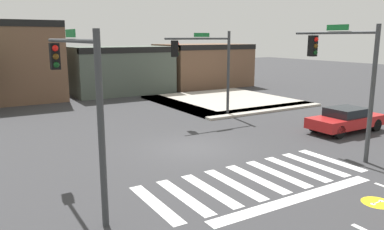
% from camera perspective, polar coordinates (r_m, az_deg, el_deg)
% --- Properties ---
extents(ground_plane, '(120.00, 120.00, 0.00)m').
position_cam_1_polar(ground_plane, '(17.52, 0.02, -5.04)').
color(ground_plane, '#353538').
extents(crosswalk_near, '(8.57, 3.19, 0.01)m').
position_cam_1_polar(crosswalk_near, '(14.08, 9.70, -9.46)').
color(crosswalk_near, silver).
rests_on(crosswalk_near, ground_plane).
extents(bike_detector_marking, '(0.94, 0.94, 0.01)m').
position_cam_1_polar(bike_detector_marking, '(13.32, 26.21, -11.81)').
color(bike_detector_marking, yellow).
rests_on(bike_detector_marking, ground_plane).
extents(curb_corner_northeast, '(10.00, 10.60, 0.15)m').
position_cam_1_polar(curb_corner_northeast, '(29.75, 4.59, 2.02)').
color(curb_corner_northeast, '#B2AA9E').
rests_on(curb_corner_northeast, ground_plane).
extents(storefront_row, '(27.37, 6.85, 6.32)m').
position_cam_1_polar(storefront_row, '(35.34, -13.17, 7.42)').
color(storefront_row, brown).
rests_on(storefront_row, ground_plane).
extents(traffic_signal_southwest, '(0.32, 5.83, 5.28)m').
position_cam_1_polar(traffic_signal_southwest, '(12.08, -17.23, 4.99)').
color(traffic_signal_southwest, '#383A3D').
rests_on(traffic_signal_southwest, ground_plane).
extents(traffic_signal_southeast, '(0.32, 4.26, 5.57)m').
position_cam_1_polar(traffic_signal_southeast, '(17.30, 21.93, 6.95)').
color(traffic_signal_southeast, '#383A3D').
rests_on(traffic_signal_southeast, ground_plane).
extents(traffic_signal_northeast, '(4.64, 0.32, 5.43)m').
position_cam_1_polar(traffic_signal_northeast, '(23.44, 2.06, 8.45)').
color(traffic_signal_northeast, '#383A3D').
rests_on(traffic_signal_northeast, ground_plane).
extents(car_red, '(4.50, 1.81, 1.33)m').
position_cam_1_polar(car_red, '(22.03, 22.27, -0.61)').
color(car_red, red).
rests_on(car_red, ground_plane).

